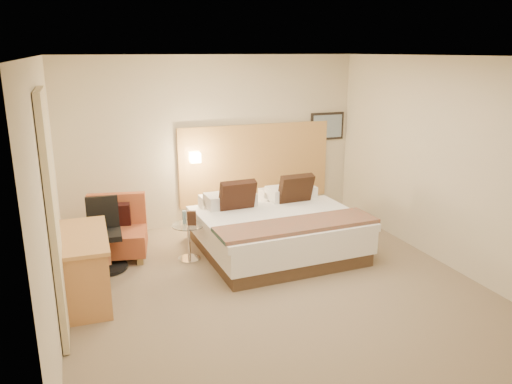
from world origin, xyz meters
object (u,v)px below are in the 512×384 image
object	(u,v)px
lounge_chair	(117,233)
desk_chair	(105,241)
side_table	(189,240)
bed	(275,228)
desk	(84,249)

from	to	relation	value
lounge_chair	desk_chair	xyz separation A→B (m)	(-0.18, -0.37, 0.05)
lounge_chair	side_table	xyz separation A→B (m)	(0.90, -0.47, -0.05)
bed	side_table	bearing A→B (deg)	174.65
lounge_chair	desk	world-z (taller)	lounge_chair
bed	lounge_chair	world-z (taller)	bed
lounge_chair	desk_chair	distance (m)	0.41
desk	desk_chair	bearing A→B (deg)	71.74
desk	desk_chair	distance (m)	0.87
bed	desk_chair	size ratio (longest dim) A/B	2.32
lounge_chair	desk_chair	world-z (taller)	desk_chair
desk_chair	desk	bearing A→B (deg)	-108.26
lounge_chair	desk	distance (m)	1.27
bed	desk	bearing A→B (deg)	-167.27
side_table	desk	size ratio (longest dim) A/B	0.46
desk_chair	bed	bearing A→B (deg)	-5.37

